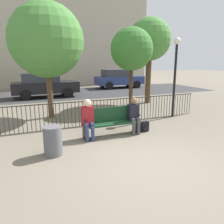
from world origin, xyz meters
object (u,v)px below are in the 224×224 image
parked_car_0 (118,78)px  park_bench (111,120)px  lamp_post (176,65)px  backpack (144,126)px  seated_person_1 (134,114)px  trash_bin (53,141)px  tree_0 (132,49)px  seated_person_0 (88,117)px  parked_car_1 (44,85)px  tree_2 (46,41)px  tree_1 (150,40)px

parked_car_0 → park_bench: bearing=-115.2°
park_bench → lamp_post: size_ratio=0.59×
lamp_post → parked_car_0: lamp_post is taller
backpack → parked_car_0: parked_car_0 is taller
seated_person_1 → lamp_post: lamp_post is taller
backpack → seated_person_1: bearing=-173.9°
parked_car_0 → trash_bin: parked_car_0 is taller
park_bench → tree_0: (2.46, 3.39, 2.42)m
park_bench → seated_person_0: 0.85m
tree_0 → parked_car_1: size_ratio=0.94×
seated_person_1 → tree_2: tree_2 is taller
backpack → park_bench: bearing=176.1°
park_bench → seated_person_0: seated_person_0 is taller
seated_person_0 → lamp_post: bearing=17.5°
seated_person_1 → parked_car_1: parked_car_1 is taller
park_bench → seated_person_1: (0.77, -0.13, 0.18)m
backpack → parked_car_0: (4.18, 11.53, 0.67)m
lamp_post → seated_person_0: bearing=-162.5°
backpack → parked_car_0: size_ratio=0.09×
seated_person_1 → tree_2: (-2.29, 3.25, 2.49)m
lamp_post → trash_bin: size_ratio=4.30×
seated_person_1 → tree_2: 4.69m
tree_2 → trash_bin: bearing=-96.6°
tree_0 → tree_1: 2.02m
lamp_post → tree_0: bearing=113.0°
tree_1 → park_bench: bearing=-132.7°
backpack → parked_car_0: bearing=70.1°
parked_car_0 → seated_person_0: bearing=-118.2°
seated_person_1 → tree_2: bearing=125.1°
tree_0 → parked_car_0: 8.82m
tree_1 → parked_car_0: 7.61m
seated_person_0 → seated_person_1: (1.58, -0.00, -0.04)m
lamp_post → parked_car_0: 10.53m
tree_1 → trash_bin: (-6.07, -5.29, -3.10)m
parked_car_1 → trash_bin: bearing=-94.5°
backpack → parked_car_1: parked_car_1 is taller
park_bench → lamp_post: lamp_post is taller
park_bench → backpack: size_ratio=5.42×
tree_0 → tree_2: (-3.98, -0.27, 0.26)m
tree_1 → tree_2: size_ratio=1.00×
seated_person_1 → lamp_post: size_ratio=0.37×
tree_2 → lamp_post: tree_2 is taller
backpack → parked_car_1: 9.14m
tree_2 → trash_bin: size_ratio=6.08×
tree_1 → tree_2: 5.77m
trash_bin → seated_person_1: bearing=14.9°
seated_person_1 → tree_1: tree_1 is taller
parked_car_1 → trash_bin: 9.60m
park_bench → seated_person_1: 0.80m
tree_1 → backpack: bearing=-122.5°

